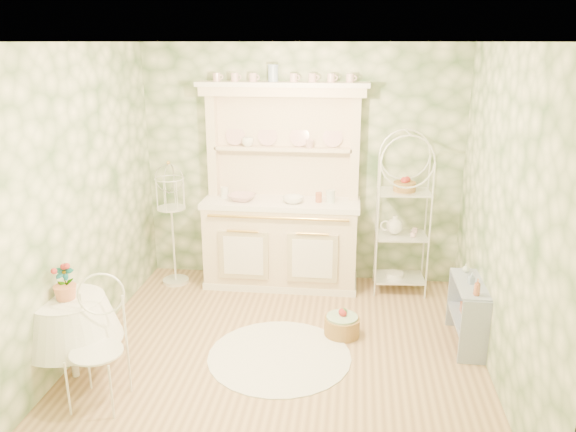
# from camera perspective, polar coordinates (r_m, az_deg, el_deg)

# --- Properties ---
(floor) EXTENTS (3.60, 3.60, 0.00)m
(floor) POSITION_cam_1_polar(r_m,az_deg,el_deg) (5.24, -0.67, -13.76)
(floor) COLOR tan
(floor) RESTS_ON ground
(ceiling) EXTENTS (3.60, 3.60, 0.00)m
(ceiling) POSITION_cam_1_polar(r_m,az_deg,el_deg) (4.49, -0.79, 17.28)
(ceiling) COLOR white
(ceiling) RESTS_ON floor
(wall_left) EXTENTS (3.60, 3.60, 0.00)m
(wall_left) POSITION_cam_1_polar(r_m,az_deg,el_deg) (5.23, -20.69, 1.17)
(wall_left) COLOR #E9EAC5
(wall_left) RESTS_ON floor
(wall_right) EXTENTS (3.60, 3.60, 0.00)m
(wall_right) POSITION_cam_1_polar(r_m,az_deg,el_deg) (4.80, 21.09, -0.24)
(wall_right) COLOR #E9EAC5
(wall_right) RESTS_ON floor
(wall_back) EXTENTS (3.60, 3.60, 0.00)m
(wall_back) POSITION_cam_1_polar(r_m,az_deg,el_deg) (6.42, 1.38, 5.14)
(wall_back) COLOR #E9EAC5
(wall_back) RESTS_ON floor
(wall_front) EXTENTS (3.60, 3.60, 0.00)m
(wall_front) POSITION_cam_1_polar(r_m,az_deg,el_deg) (3.03, -5.24, -9.27)
(wall_front) COLOR #E9EAC5
(wall_front) RESTS_ON floor
(kitchen_dresser) EXTENTS (1.87, 0.61, 2.29)m
(kitchen_dresser) POSITION_cam_1_polar(r_m,az_deg,el_deg) (6.22, -0.71, 2.80)
(kitchen_dresser) COLOR #FCE7CB
(kitchen_dresser) RESTS_ON floor
(bakers_rack) EXTENTS (0.62, 0.47, 1.90)m
(bakers_rack) POSITION_cam_1_polar(r_m,az_deg,el_deg) (6.24, 11.61, 0.62)
(bakers_rack) COLOR white
(bakers_rack) RESTS_ON floor
(side_shelf) EXTENTS (0.30, 0.67, 0.56)m
(side_shelf) POSITION_cam_1_polar(r_m,az_deg,el_deg) (5.51, 17.74, -9.70)
(side_shelf) COLOR #98A4BE
(side_shelf) RESTS_ON floor
(round_table) EXTENTS (0.72, 0.72, 0.75)m
(round_table) POSITION_cam_1_polar(r_m,az_deg,el_deg) (5.07, -21.17, -11.29)
(round_table) COLOR white
(round_table) RESTS_ON floor
(cafe_chair) EXTENTS (0.52, 0.52, 0.90)m
(cafe_chair) POSITION_cam_1_polar(r_m,az_deg,el_deg) (4.61, -18.88, -12.95)
(cafe_chair) COLOR white
(cafe_chair) RESTS_ON floor
(birdcage_stand) EXTENTS (0.36, 0.36, 1.34)m
(birdcage_stand) POSITION_cam_1_polar(r_m,az_deg,el_deg) (6.52, -11.65, -1.21)
(birdcage_stand) COLOR white
(birdcage_stand) RESTS_ON floor
(floor_basket) EXTENTS (0.42, 0.42, 0.23)m
(floor_basket) POSITION_cam_1_polar(r_m,az_deg,el_deg) (5.49, 5.50, -10.86)
(floor_basket) COLOR #A57A40
(floor_basket) RESTS_ON floor
(lace_rug) EXTENTS (1.67, 1.67, 0.01)m
(lace_rug) POSITION_cam_1_polar(r_m,az_deg,el_deg) (5.19, -0.88, -14.02)
(lace_rug) COLOR white
(lace_rug) RESTS_ON floor
(bowl_floral) EXTENTS (0.35, 0.35, 0.07)m
(bowl_floral) POSITION_cam_1_polar(r_m,az_deg,el_deg) (6.27, -4.70, 1.65)
(bowl_floral) COLOR white
(bowl_floral) RESTS_ON kitchen_dresser
(bowl_white) EXTENTS (0.30, 0.30, 0.07)m
(bowl_white) POSITION_cam_1_polar(r_m,az_deg,el_deg) (6.15, 0.53, 1.41)
(bowl_white) COLOR white
(bowl_white) RESTS_ON kitchen_dresser
(cup_left) EXTENTS (0.14, 0.14, 0.10)m
(cup_left) POSITION_cam_1_polar(r_m,az_deg,el_deg) (6.33, -4.10, 7.33)
(cup_left) COLOR white
(cup_left) RESTS_ON kitchen_dresser
(cup_right) EXTENTS (0.10, 0.10, 0.09)m
(cup_right) POSITION_cam_1_polar(r_m,az_deg,el_deg) (6.23, 2.21, 7.19)
(cup_right) COLOR white
(cup_right) RESTS_ON kitchen_dresser
(potted_geranium) EXTENTS (0.17, 0.14, 0.29)m
(potted_geranium) POSITION_cam_1_polar(r_m,az_deg,el_deg) (4.88, -21.70, -6.31)
(potted_geranium) COLOR #3F7238
(potted_geranium) RESTS_ON round_table
(bottle_amber) EXTENTS (0.07, 0.07, 0.15)m
(bottle_amber) POSITION_cam_1_polar(r_m,az_deg,el_deg) (5.11, 18.66, -6.95)
(bottle_amber) COLOR #B56344
(bottle_amber) RESTS_ON side_shelf
(bottle_blue) EXTENTS (0.06, 0.06, 0.11)m
(bottle_blue) POSITION_cam_1_polar(r_m,az_deg,el_deg) (5.34, 18.13, -6.18)
(bottle_blue) COLOR #8AA0C5
(bottle_blue) RESTS_ON side_shelf
(bottle_glass) EXTENTS (0.07, 0.07, 0.09)m
(bottle_glass) POSITION_cam_1_polar(r_m,az_deg,el_deg) (5.59, 17.62, -5.14)
(bottle_glass) COLOR silver
(bottle_glass) RESTS_ON side_shelf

